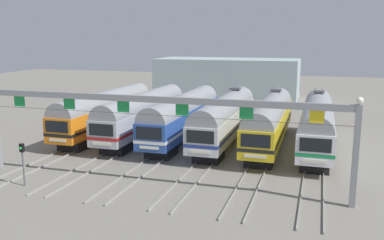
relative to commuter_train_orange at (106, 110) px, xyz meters
The scene contains 11 objects.
ground_plane 11.31m from the commuter_train_orange, ahead, with size 160.00×160.00×0.00m, color gray.
track_bed 20.41m from the commuter_train_orange, 57.15° to the left, with size 23.47×70.00×0.15m.
commuter_train_orange is the anchor object (origin of this frame).
commuter_train_stainless 4.39m from the commuter_train_orange, ahead, with size 2.88×18.06×4.77m.
commuter_train_blue 8.79m from the commuter_train_orange, ahead, with size 2.88×18.06×4.77m.
commuter_train_silver 13.18m from the commuter_train_orange, ahead, with size 2.88×18.06×5.05m.
commuter_train_yellow 17.57m from the commuter_train_orange, ahead, with size 2.88×18.06×5.05m.
commuter_train_white 21.96m from the commuter_train_orange, ahead, with size 2.88×18.06×5.05m.
catenary_gantry 17.61m from the commuter_train_orange, 50.86° to the right, with size 27.20×0.44×6.97m.
yard_signal_mast 16.45m from the commuter_train_orange, 82.32° to the right, with size 0.28×0.35×3.16m.
maintenance_building 32.80m from the commuter_train_orange, 78.79° to the left, with size 24.36×10.00×6.80m, color #9EB2B7.
Camera 1 is at (11.06, -40.14, 10.44)m, focal length 39.31 mm.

